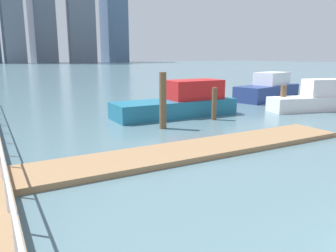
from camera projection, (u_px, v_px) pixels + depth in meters
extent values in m
plane|color=slate|center=(53.00, 113.00, 19.03)|extent=(300.00, 300.00, 0.00)
cube|color=#93704C|center=(195.00, 150.00, 11.35)|extent=(12.62, 2.00, 0.18)
cylinder|color=white|center=(15.00, 232.00, 4.47)|extent=(0.06, 0.06, 1.05)
cylinder|color=white|center=(6.00, 186.00, 6.07)|extent=(0.06, 0.06, 1.05)
cylinder|color=white|center=(1.00, 159.00, 7.67)|extent=(0.06, 0.06, 1.05)
cylinder|color=brown|center=(283.00, 98.00, 19.83)|extent=(0.34, 0.34, 1.53)
cylinder|color=brown|center=(163.00, 101.00, 14.82)|extent=(0.32, 0.32, 2.56)
cylinder|color=brown|center=(214.00, 104.00, 16.97)|extent=(0.26, 0.26, 1.67)
cube|color=navy|center=(267.00, 93.00, 24.63)|extent=(6.17, 3.39, 1.12)
cube|color=white|center=(272.00, 79.00, 24.77)|extent=(2.90, 2.21, 0.93)
cube|color=#1E6B8C|center=(175.00, 108.00, 18.06)|extent=(6.95, 2.21, 0.89)
cube|color=red|center=(194.00, 89.00, 18.43)|extent=(3.06, 1.75, 1.06)
cube|color=white|center=(311.00, 104.00, 19.92)|extent=(5.54, 2.72, 0.85)
cube|color=white|center=(323.00, 88.00, 19.90)|extent=(2.49, 1.69, 1.04)
cube|color=slate|center=(114.00, 18.00, 170.89)|extent=(11.52, 12.91, 45.21)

